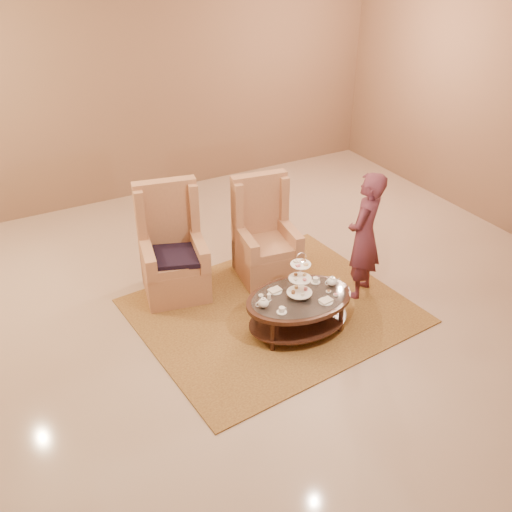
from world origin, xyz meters
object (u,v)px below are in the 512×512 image
person (364,236)px  tea_table (299,303)px  armchair_right (264,243)px  armchair_left (173,257)px

person → tea_table: bearing=-16.1°
tea_table → person: bearing=19.1°
tea_table → armchair_right: armchair_right is taller
armchair_right → tea_table: bearing=-93.6°
tea_table → armchair_left: 1.62m
armchair_left → person: bearing=-19.3°
armchair_right → person: person is taller
tea_table → armchair_right: bearing=83.3°
tea_table → person: (1.00, 0.25, 0.41)m
armchair_left → armchair_right: size_ratio=1.05×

